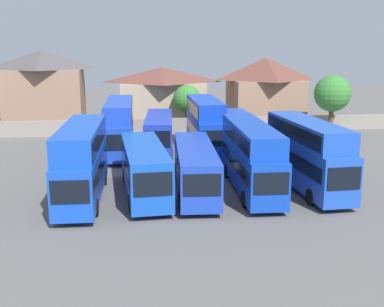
{
  "coord_description": "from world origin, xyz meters",
  "views": [
    {
      "loc": [
        -4.59,
        -32.02,
        10.21
      ],
      "look_at": [
        0.0,
        3.0,
        2.21
      ],
      "focal_mm": 44.78,
      "sensor_mm": 36.0,
      "label": 1
    }
  ],
  "objects_px": {
    "bus_4": "(251,154)",
    "house_terrace_centre": "(162,95)",
    "bus_6": "(120,124)",
    "house_terrace_left": "(44,87)",
    "tree_left_of_lot": "(332,94)",
    "bus_5": "(308,151)",
    "tree_behind_wall": "(187,99)",
    "bus_9": "(239,130)",
    "bus_1": "(82,158)",
    "bus_8": "(205,122)",
    "bus_7": "(159,132)",
    "bus_2": "(144,167)",
    "bus_3": "(195,166)",
    "house_terrace_right": "(265,89)"
  },
  "relations": [
    {
      "from": "bus_5",
      "to": "tree_left_of_lot",
      "type": "bearing_deg",
      "value": 150.38
    },
    {
      "from": "bus_3",
      "to": "tree_left_of_lot",
      "type": "bearing_deg",
      "value": 141.81
    },
    {
      "from": "bus_9",
      "to": "bus_7",
      "type": "bearing_deg",
      "value": -89.94
    },
    {
      "from": "bus_6",
      "to": "house_terrace_left",
      "type": "distance_m",
      "value": 20.81
    },
    {
      "from": "bus_1",
      "to": "tree_behind_wall",
      "type": "height_order",
      "value": "tree_behind_wall"
    },
    {
      "from": "bus_8",
      "to": "house_terrace_left",
      "type": "height_order",
      "value": "house_terrace_left"
    },
    {
      "from": "house_terrace_left",
      "to": "tree_left_of_lot",
      "type": "relative_size",
      "value": 1.49
    },
    {
      "from": "bus_4",
      "to": "house_terrace_centre",
      "type": "relative_size",
      "value": 1.02
    },
    {
      "from": "house_terrace_left",
      "to": "house_terrace_centre",
      "type": "xyz_separation_m",
      "value": [
        15.17,
        -0.55,
        -1.15
      ]
    },
    {
      "from": "house_terrace_right",
      "to": "tree_left_of_lot",
      "type": "relative_size",
      "value": 1.41
    },
    {
      "from": "bus_3",
      "to": "bus_4",
      "type": "distance_m",
      "value": 4.07
    },
    {
      "from": "bus_6",
      "to": "bus_9",
      "type": "height_order",
      "value": "bus_6"
    },
    {
      "from": "bus_9",
      "to": "house_terrace_left",
      "type": "distance_m",
      "value": 28.55
    },
    {
      "from": "bus_3",
      "to": "house_terrace_right",
      "type": "relative_size",
      "value": 1.2
    },
    {
      "from": "house_terrace_right",
      "to": "tree_behind_wall",
      "type": "relative_size",
      "value": 1.76
    },
    {
      "from": "bus_5",
      "to": "bus_9",
      "type": "xyz_separation_m",
      "value": [
        -1.83,
        13.61,
        -0.78
      ]
    },
    {
      "from": "bus_6",
      "to": "tree_behind_wall",
      "type": "xyz_separation_m",
      "value": [
        7.99,
        12.33,
        0.92
      ]
    },
    {
      "from": "bus_7",
      "to": "house_terrace_left",
      "type": "height_order",
      "value": "house_terrace_left"
    },
    {
      "from": "bus_3",
      "to": "bus_5",
      "type": "relative_size",
      "value": 1.05
    },
    {
      "from": "bus_8",
      "to": "bus_9",
      "type": "height_order",
      "value": "bus_8"
    },
    {
      "from": "house_terrace_left",
      "to": "bus_6",
      "type": "bearing_deg",
      "value": -61.55
    },
    {
      "from": "tree_behind_wall",
      "to": "bus_8",
      "type": "bearing_deg",
      "value": -88.76
    },
    {
      "from": "bus_6",
      "to": "bus_8",
      "type": "relative_size",
      "value": 1.13
    },
    {
      "from": "bus_1",
      "to": "bus_5",
      "type": "relative_size",
      "value": 1.01
    },
    {
      "from": "bus_6",
      "to": "tree_behind_wall",
      "type": "bearing_deg",
      "value": 148.15
    },
    {
      "from": "bus_1",
      "to": "bus_8",
      "type": "bearing_deg",
      "value": 144.24
    },
    {
      "from": "bus_6",
      "to": "house_terrace_centre",
      "type": "relative_size",
      "value": 1.04
    },
    {
      "from": "bus_6",
      "to": "house_terrace_centre",
      "type": "xyz_separation_m",
      "value": [
        5.31,
        17.66,
        0.94
      ]
    },
    {
      "from": "house_terrace_right",
      "to": "tree_behind_wall",
      "type": "xyz_separation_m",
      "value": [
        -11.23,
        -4.71,
        -0.64
      ]
    },
    {
      "from": "bus_5",
      "to": "bus_7",
      "type": "relative_size",
      "value": 1.0
    },
    {
      "from": "bus_4",
      "to": "tree_left_of_lot",
      "type": "distance_m",
      "value": 26.43
    },
    {
      "from": "bus_3",
      "to": "tree_behind_wall",
      "type": "distance_m",
      "value": 26.1
    },
    {
      "from": "bus_1",
      "to": "bus_8",
      "type": "relative_size",
      "value": 1.06
    },
    {
      "from": "bus_6",
      "to": "house_terrace_centre",
      "type": "bearing_deg",
      "value": 164.36
    },
    {
      "from": "bus_5",
      "to": "tree_behind_wall",
      "type": "xyz_separation_m",
      "value": [
        -5.56,
        26.2,
        0.96
      ]
    },
    {
      "from": "bus_8",
      "to": "house_terrace_centre",
      "type": "xyz_separation_m",
      "value": [
        -2.96,
        18.04,
        0.91
      ]
    },
    {
      "from": "bus_7",
      "to": "bus_9",
      "type": "distance_m",
      "value": 7.95
    },
    {
      "from": "house_terrace_left",
      "to": "tree_behind_wall",
      "type": "height_order",
      "value": "house_terrace_left"
    },
    {
      "from": "house_terrace_centre",
      "to": "house_terrace_right",
      "type": "relative_size",
      "value": 1.18
    },
    {
      "from": "house_terrace_left",
      "to": "bus_8",
      "type": "bearing_deg",
      "value": -45.71
    },
    {
      "from": "house_terrace_left",
      "to": "bus_2",
      "type": "bearing_deg",
      "value": -69.81
    },
    {
      "from": "bus_4",
      "to": "tree_left_of_lot",
      "type": "xyz_separation_m",
      "value": [
        15.26,
        21.49,
        1.96
      ]
    },
    {
      "from": "bus_7",
      "to": "bus_8",
      "type": "xyz_separation_m",
      "value": [
        4.49,
        -0.36,
        0.87
      ]
    },
    {
      "from": "bus_3",
      "to": "house_terrace_centre",
      "type": "xyz_separation_m",
      "value": [
        -0.16,
        31.24,
        1.88
      ]
    },
    {
      "from": "house_terrace_centre",
      "to": "bus_8",
      "type": "bearing_deg",
      "value": -80.69
    },
    {
      "from": "bus_9",
      "to": "house_terrace_left",
      "type": "bearing_deg",
      "value": -128.74
    },
    {
      "from": "bus_1",
      "to": "bus_4",
      "type": "xyz_separation_m",
      "value": [
        11.73,
        0.44,
        -0.13
      ]
    },
    {
      "from": "house_terrace_centre",
      "to": "tree_behind_wall",
      "type": "distance_m",
      "value": 5.96
    },
    {
      "from": "bus_4",
      "to": "house_terrace_left",
      "type": "xyz_separation_m",
      "value": [
        -19.32,
        31.87,
        2.24
      ]
    },
    {
      "from": "bus_2",
      "to": "tree_left_of_lot",
      "type": "bearing_deg",
      "value": 129.92
    }
  ]
}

